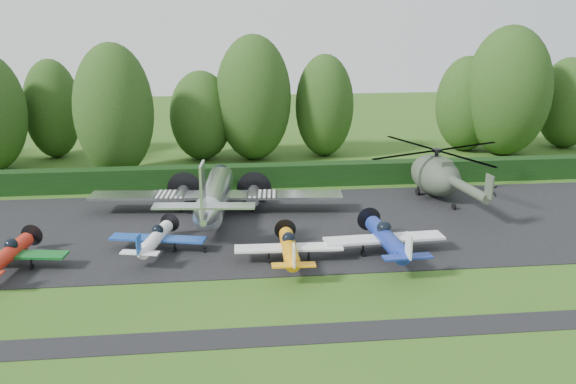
{
  "coord_description": "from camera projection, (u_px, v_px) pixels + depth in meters",
  "views": [
    {
      "loc": [
        -0.49,
        -34.43,
        16.01
      ],
      "look_at": [
        4.49,
        10.62,
        2.5
      ],
      "focal_mm": 40.0,
      "sensor_mm": 36.0,
      "label": 1
    }
  ],
  "objects": [
    {
      "name": "tree_7",
      "position": [
        114.0,
        110.0,
        59.72
      ],
      "size": [
        7.41,
        7.41,
        12.51
      ],
      "color": "black",
      "rests_on": "ground"
    },
    {
      "name": "light_plane_blue",
      "position": [
        387.0,
        238.0,
        41.48
      ],
      "size": [
        7.97,
        8.37,
        3.06
      ],
      "rotation": [
        0.0,
        0.0,
        -0.06
      ],
      "color": "navy",
      "rests_on": "ground"
    },
    {
      "name": "tree_1",
      "position": [
        52.0,
        109.0,
        67.19
      ],
      "size": [
        5.85,
        5.85,
        10.38
      ],
      "color": "black",
      "rests_on": "ground"
    },
    {
      "name": "tree_6",
      "position": [
        508.0,
        91.0,
        67.89
      ],
      "size": [
        9.0,
        9.0,
        13.74
      ],
      "color": "black",
      "rests_on": "ground"
    },
    {
      "name": "taxiway_verge",
      "position": [
        235.0,
        338.0,
        31.7
      ],
      "size": [
        70.0,
        2.0,
        0.0
      ],
      "primitive_type": "cube",
      "color": "black",
      "rests_on": "ground"
    },
    {
      "name": "tree_4",
      "position": [
        567.0,
        103.0,
        71.86
      ],
      "size": [
        6.66,
        6.66,
        10.15
      ],
      "color": "black",
      "rests_on": "ground"
    },
    {
      "name": "light_plane_orange",
      "position": [
        289.0,
        248.0,
        40.37
      ],
      "size": [
        6.89,
        7.25,
        2.65
      ],
      "rotation": [
        0.0,
        0.0,
        0.03
      ],
      "color": "orange",
      "rests_on": "ground"
    },
    {
      "name": "tree_2",
      "position": [
        253.0,
        98.0,
        65.9
      ],
      "size": [
        7.81,
        7.81,
        12.92
      ],
      "color": "black",
      "rests_on": "ground"
    },
    {
      "name": "apron",
      "position": [
        228.0,
        229.0,
        46.95
      ],
      "size": [
        70.0,
        18.0,
        0.01
      ],
      "primitive_type": "cube",
      "color": "black",
      "rests_on": "ground"
    },
    {
      "name": "transport_plane",
      "position": [
        215.0,
        196.0,
        48.95
      ],
      "size": [
        19.7,
        15.11,
        6.31
      ],
      "rotation": [
        0.0,
        0.0,
        0.1
      ],
      "color": "silver",
      "rests_on": "ground"
    },
    {
      "name": "tree_0",
      "position": [
        467.0,
        104.0,
        70.35
      ],
      "size": [
        6.81,
        6.81,
        10.41
      ],
      "color": "black",
      "rests_on": "ground"
    },
    {
      "name": "sign_board",
      "position": [
        561.0,
        167.0,
        59.92
      ],
      "size": [
        2.98,
        0.11,
        1.67
      ],
      "rotation": [
        0.0,
        0.0,
        -0.01
      ],
      "color": "#3F3326",
      "rests_on": "ground"
    },
    {
      "name": "hedgerow",
      "position": [
        226.0,
        187.0,
        57.42
      ],
      "size": [
        90.0,
        1.6,
        2.0
      ],
      "primitive_type": "cube",
      "color": "black",
      "rests_on": "ground"
    },
    {
      "name": "ground",
      "position": [
        232.0,
        287.0,
        37.42
      ],
      "size": [
        160.0,
        160.0,
        0.0
      ],
      "primitive_type": "plane",
      "color": "#315718",
      "rests_on": "ground"
    },
    {
      "name": "tree_5",
      "position": [
        201.0,
        116.0,
        66.42
      ],
      "size": [
        6.51,
        6.51,
        9.27
      ],
      "color": "black",
      "rests_on": "ground"
    },
    {
      "name": "helicopter",
      "position": [
        436.0,
        172.0,
        53.74
      ],
      "size": [
        13.14,
        15.38,
        4.23
      ],
      "rotation": [
        0.0,
        0.0,
        -0.13
      ],
      "color": "#394333",
      "rests_on": "ground"
    },
    {
      "name": "light_plane_red",
      "position": [
        8.0,
        255.0,
        39.3
      ],
      "size": [
        6.9,
        7.25,
        2.65
      ],
      "rotation": [
        0.0,
        0.0,
        0.15
      ],
      "color": "red",
      "rests_on": "ground"
    },
    {
      "name": "tree_8",
      "position": [
        324.0,
        106.0,
        67.84
      ],
      "size": [
        6.18,
        6.18,
        10.82
      ],
      "color": "black",
      "rests_on": "ground"
    },
    {
      "name": "light_plane_white",
      "position": [
        155.0,
        238.0,
        42.21
      ],
      "size": [
        6.4,
        6.73,
        2.46
      ],
      "rotation": [
        0.0,
        0.0,
        0.23
      ],
      "color": "white",
      "rests_on": "ground"
    }
  ]
}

